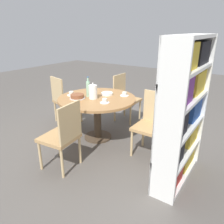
# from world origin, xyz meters

# --- Properties ---
(ground_plane) EXTENTS (14.00, 14.00, 0.00)m
(ground_plane) POSITION_xyz_m (0.00, 0.00, 0.00)
(ground_plane) COLOR #56514C
(dining_table) EXTENTS (1.23, 1.23, 0.70)m
(dining_table) POSITION_xyz_m (0.00, 0.00, 0.58)
(dining_table) COLOR #473828
(dining_table) RESTS_ON ground_plane
(chair_a) EXTENTS (0.42, 0.42, 0.90)m
(chair_a) POSITION_xyz_m (-0.06, 0.93, 0.48)
(chair_a) COLOR tan
(chair_a) RESTS_ON ground_plane
(chair_b) EXTENTS (0.43, 0.43, 0.90)m
(chair_b) POSITION_xyz_m (-0.93, -0.04, 0.48)
(chair_b) COLOR tan
(chair_b) RESTS_ON ground_plane
(chair_c) EXTENTS (0.51, 0.51, 0.90)m
(chair_c) POSITION_xyz_m (-0.16, -0.91, 0.48)
(chair_c) COLOR tan
(chair_c) RESTS_ON ground_plane
(chair_d) EXTENTS (0.46, 0.46, 0.90)m
(chair_d) POSITION_xyz_m (0.91, 0.16, 0.48)
(chair_d) COLOR tan
(chair_d) RESTS_ON ground_plane
(bookshelf) EXTENTS (1.00, 0.28, 1.67)m
(bookshelf) POSITION_xyz_m (0.27, 1.41, 0.83)
(bookshelf) COLOR silver
(bookshelf) RESTS_ON ground_plane
(coffee_pot) EXTENTS (0.13, 0.13, 0.25)m
(coffee_pot) POSITION_xyz_m (0.07, -0.02, 0.82)
(coffee_pot) COLOR white
(coffee_pot) RESTS_ON dining_table
(water_bottle) EXTENTS (0.06, 0.06, 0.32)m
(water_bottle) POSITION_xyz_m (0.03, -0.15, 0.83)
(water_bottle) COLOR #99C6A3
(water_bottle) RESTS_ON dining_table
(cake_main) EXTENTS (0.24, 0.24, 0.07)m
(cake_main) POSITION_xyz_m (0.21, -0.22, 0.73)
(cake_main) COLOR silver
(cake_main) RESTS_ON dining_table
(cup_a) EXTENTS (0.14, 0.14, 0.06)m
(cup_a) POSITION_xyz_m (-0.33, 0.30, 0.73)
(cup_a) COLOR white
(cup_a) RESTS_ON dining_table
(cup_b) EXTENTS (0.14, 0.14, 0.06)m
(cup_b) POSITION_xyz_m (0.13, -0.42, 0.73)
(cup_b) COLOR white
(cup_b) RESTS_ON dining_table
(cup_c) EXTENTS (0.14, 0.14, 0.06)m
(cup_c) POSITION_xyz_m (0.14, 0.25, 0.73)
(cup_c) COLOR white
(cup_c) RESTS_ON dining_table
(plate_stack) EXTENTS (0.19, 0.19, 0.04)m
(plate_stack) POSITION_xyz_m (-0.22, 0.04, 0.72)
(plate_stack) COLOR white
(plate_stack) RESTS_ON dining_table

